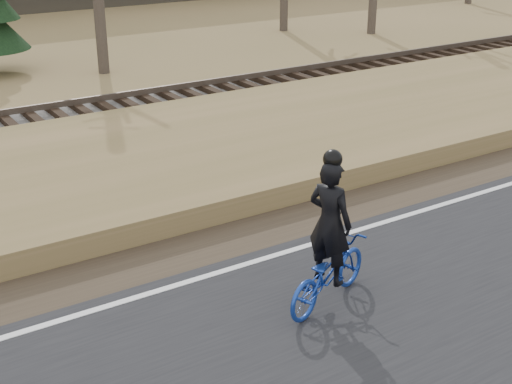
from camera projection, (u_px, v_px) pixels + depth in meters
ground at (435, 216)px, 12.98m from camera, size 120.00×120.00×0.00m
edge_line at (428, 209)px, 13.11m from camera, size 120.00×0.12×0.01m
shoulder at (390, 194)px, 13.91m from camera, size 120.00×1.60×0.04m
embankment at (300, 143)px, 16.17m from camera, size 120.00×5.00×0.44m
ballast at (217, 104)px, 19.12m from camera, size 120.00×3.00×0.45m
railroad at (217, 93)px, 19.00m from camera, size 120.00×2.40×0.29m
cyclist at (328, 256)px, 9.85m from camera, size 1.91×1.20×2.29m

